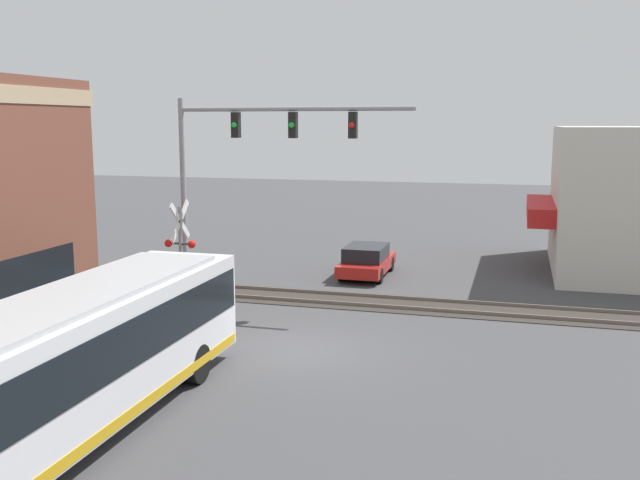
# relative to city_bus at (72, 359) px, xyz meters

# --- Properties ---
(ground_plane) EXTENTS (120.00, 120.00, 0.00)m
(ground_plane) POSITION_rel_city_bus_xyz_m (6.70, -2.80, -1.68)
(ground_plane) COLOR #424244
(city_bus) EXTENTS (11.41, 2.59, 3.03)m
(city_bus) POSITION_rel_city_bus_xyz_m (0.00, 0.00, 0.00)
(city_bus) COLOR silver
(city_bus) RESTS_ON ground
(traffic_signal_gantry) EXTENTS (0.42, 8.62, 7.38)m
(traffic_signal_gantry) POSITION_rel_city_bus_xyz_m (11.57, 0.55, 3.84)
(traffic_signal_gantry) COLOR gray
(traffic_signal_gantry) RESTS_ON ground
(crossing_signal) EXTENTS (1.41, 1.18, 3.81)m
(crossing_signal) POSITION_rel_city_bus_xyz_m (10.27, 2.66, 0.62)
(crossing_signal) COLOR gray
(crossing_signal) RESTS_ON ground
(rail_track_near) EXTENTS (2.60, 60.00, 0.15)m
(rail_track_near) POSITION_rel_city_bus_xyz_m (12.70, -2.80, -1.65)
(rail_track_near) COLOR #332D28
(rail_track_near) RESTS_ON ground
(parked_car_red) EXTENTS (4.22, 1.82, 1.36)m
(parked_car_red) POSITION_rel_city_bus_xyz_m (17.15, -2.60, -1.04)
(parked_car_red) COLOR #B21E19
(parked_car_red) RESTS_ON ground
(pedestrian_at_crossing) EXTENTS (0.34, 0.34, 1.80)m
(pedestrian_at_crossing) POSITION_rel_city_bus_xyz_m (11.27, 2.45, -0.75)
(pedestrian_at_crossing) COLOR black
(pedestrian_at_crossing) RESTS_ON ground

